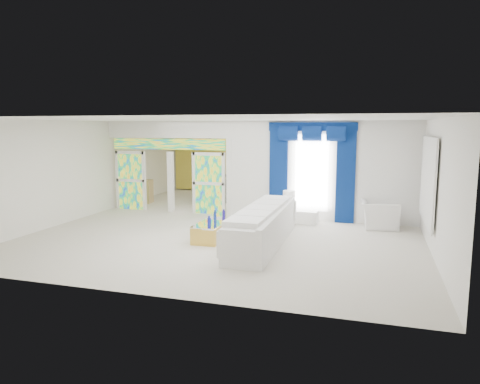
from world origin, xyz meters
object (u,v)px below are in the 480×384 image
(coffee_table, at_px, (215,229))
(armchair, at_px, (379,214))
(grand_piano, at_px, (224,188))
(white_sofa, at_px, (263,228))
(console_table, at_px, (299,217))

(coffee_table, height_order, armchair, armchair)
(armchair, bearing_deg, grand_piano, 56.53)
(white_sofa, bearing_deg, console_table, 79.49)
(console_table, height_order, grand_piano, grand_piano)
(white_sofa, xyz_separation_m, console_table, (0.43, 2.63, -0.21))
(coffee_table, distance_m, grand_piano, 5.98)
(armchair, bearing_deg, console_table, 88.88)
(white_sofa, height_order, grand_piano, grand_piano)
(armchair, distance_m, grand_piano, 6.63)
(grand_piano, bearing_deg, white_sofa, -81.65)
(white_sofa, height_order, coffee_table, white_sofa)
(grand_piano, bearing_deg, armchair, -48.36)
(console_table, xyz_separation_m, armchair, (2.26, 0.10, 0.19))
(white_sofa, relative_size, armchair, 3.61)
(white_sofa, height_order, console_table, white_sofa)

